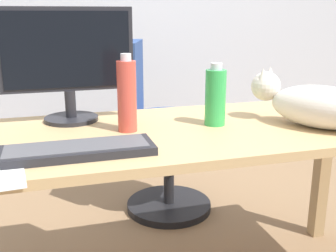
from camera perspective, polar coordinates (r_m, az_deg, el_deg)
The scene contains 7 objects.
desk at distance 1.48m, azimuth 3.76°, elevation -3.76°, with size 1.66×0.66×0.71m.
office_chair at distance 2.26m, azimuth -1.15°, elevation -1.88°, with size 0.50×0.48×0.96m.
monitor at distance 1.54m, azimuth -13.91°, elevation 8.93°, with size 0.48×0.20×0.41m.
keyboard at distance 1.19m, azimuth -12.61°, elevation -3.31°, with size 0.44×0.15×0.03m.
cat at distance 1.53m, azimuth 19.90°, elevation 2.87°, with size 0.38×0.52×0.20m.
water_bottle at distance 1.47m, azimuth 6.67°, elevation 4.12°, with size 0.07×0.07×0.22m.
spray_bottle at distance 1.38m, azimuth -5.79°, elevation 4.28°, with size 0.07×0.07×0.26m.
Camera 1 is at (-0.48, -1.31, 1.10)m, focal length 43.42 mm.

